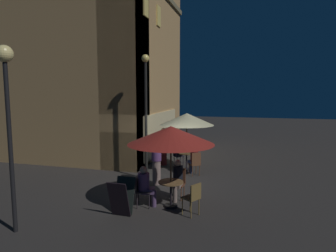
{
  "coord_description": "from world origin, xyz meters",
  "views": [
    {
      "loc": [
        -9.52,
        -2.74,
        3.33
      ],
      "look_at": [
        1.81,
        0.33,
        1.96
      ],
      "focal_mm": 30.82,
      "sensor_mm": 36.0,
      "label": 1
    }
  ],
  "objects_px": {
    "cafe_table_1": "(187,158)",
    "patio_umbrella_1": "(187,119)",
    "cafe_table_0": "(171,188)",
    "patron_seated_2": "(194,158)",
    "patio_umbrella_0": "(171,135)",
    "cafe_chair_2": "(193,196)",
    "street_lamp_near_corner": "(146,99)",
    "cafe_chair_4": "(195,162)",
    "menu_sandwich_board": "(122,197)",
    "cafe_chair_0": "(179,181)",
    "patron_seated_0": "(177,177)",
    "patron_seated_1": "(146,184)",
    "street_lamp_down_street": "(7,93)",
    "cafe_chair_3": "(178,154)",
    "patron_standing_4": "(157,161)",
    "cafe_chair_1": "(141,188)",
    "patron_standing_3": "(163,146)"
  },
  "relations": [
    {
      "from": "street_lamp_near_corner",
      "to": "cafe_table_1",
      "type": "distance_m",
      "value": 3.24
    },
    {
      "from": "patron_seated_0",
      "to": "patron_standing_4",
      "type": "height_order",
      "value": "patron_standing_4"
    },
    {
      "from": "cafe_chair_0",
      "to": "patron_standing_3",
      "type": "relative_size",
      "value": 0.55
    },
    {
      "from": "patio_umbrella_0",
      "to": "patron_seated_2",
      "type": "height_order",
      "value": "patio_umbrella_0"
    },
    {
      "from": "cafe_table_1",
      "to": "patron_seated_1",
      "type": "bearing_deg",
      "value": 175.1
    },
    {
      "from": "cafe_chair_0",
      "to": "cafe_chair_4",
      "type": "bearing_deg",
      "value": -177.6
    },
    {
      "from": "cafe_chair_3",
      "to": "patron_standing_4",
      "type": "relative_size",
      "value": 0.54
    },
    {
      "from": "cafe_table_0",
      "to": "patron_seated_1",
      "type": "relative_size",
      "value": 0.63
    },
    {
      "from": "patio_umbrella_0",
      "to": "patron_seated_1",
      "type": "distance_m",
      "value": 1.61
    },
    {
      "from": "cafe_chair_0",
      "to": "cafe_chair_2",
      "type": "xyz_separation_m",
      "value": [
        -1.21,
        -0.68,
        -0.0
      ]
    },
    {
      "from": "cafe_chair_1",
      "to": "cafe_chair_2",
      "type": "distance_m",
      "value": 1.61
    },
    {
      "from": "patio_umbrella_1",
      "to": "patron_seated_2",
      "type": "relative_size",
      "value": 1.98
    },
    {
      "from": "menu_sandwich_board",
      "to": "cafe_table_1",
      "type": "bearing_deg",
      "value": -6.81
    },
    {
      "from": "cafe_chair_1",
      "to": "patron_seated_1",
      "type": "distance_m",
      "value": 0.2
    },
    {
      "from": "street_lamp_near_corner",
      "to": "patron_seated_0",
      "type": "distance_m",
      "value": 3.39
    },
    {
      "from": "cafe_chair_4",
      "to": "patron_standing_3",
      "type": "distance_m",
      "value": 2.2
    },
    {
      "from": "cafe_chair_0",
      "to": "patron_seated_0",
      "type": "height_order",
      "value": "patron_seated_0"
    },
    {
      "from": "street_lamp_near_corner",
      "to": "patio_umbrella_1",
      "type": "relative_size",
      "value": 1.92
    },
    {
      "from": "cafe_chair_0",
      "to": "patron_seated_0",
      "type": "bearing_deg",
      "value": 0.0
    },
    {
      "from": "cafe_table_0",
      "to": "patron_seated_1",
      "type": "distance_m",
      "value": 0.75
    },
    {
      "from": "menu_sandwich_board",
      "to": "cafe_table_1",
      "type": "xyz_separation_m",
      "value": [
        4.94,
        -0.78,
        0.04
      ]
    },
    {
      "from": "cafe_chair_1",
      "to": "cafe_chair_0",
      "type": "bearing_deg",
      "value": 33.37
    },
    {
      "from": "cafe_chair_2",
      "to": "cafe_table_0",
      "type": "bearing_deg",
      "value": 0.0
    },
    {
      "from": "cafe_table_0",
      "to": "patio_umbrella_1",
      "type": "bearing_deg",
      "value": 5.04
    },
    {
      "from": "menu_sandwich_board",
      "to": "cafe_table_1",
      "type": "height_order",
      "value": "menu_sandwich_board"
    },
    {
      "from": "cafe_chair_1",
      "to": "patron_standing_3",
      "type": "height_order",
      "value": "patron_standing_3"
    },
    {
      "from": "cafe_table_0",
      "to": "patron_seated_2",
      "type": "xyz_separation_m",
      "value": [
        3.46,
        -0.06,
        0.15
      ]
    },
    {
      "from": "cafe_table_1",
      "to": "patio_umbrella_0",
      "type": "relative_size",
      "value": 0.31
    },
    {
      "from": "cafe_chair_4",
      "to": "patron_seated_2",
      "type": "height_order",
      "value": "patron_seated_2"
    },
    {
      "from": "patron_standing_3",
      "to": "cafe_chair_3",
      "type": "bearing_deg",
      "value": 95.0
    },
    {
      "from": "cafe_table_0",
      "to": "patron_seated_0",
      "type": "bearing_deg",
      "value": -4.35
    },
    {
      "from": "patio_umbrella_1",
      "to": "patron_seated_0",
      "type": "xyz_separation_m",
      "value": [
        -3.41,
        -0.4,
        -1.49
      ]
    },
    {
      "from": "street_lamp_down_street",
      "to": "cafe_chair_0",
      "type": "height_order",
      "value": "street_lamp_down_street"
    },
    {
      "from": "cafe_chair_3",
      "to": "cafe_chair_4",
      "type": "relative_size",
      "value": 0.98
    },
    {
      "from": "patio_umbrella_1",
      "to": "patron_seated_0",
      "type": "distance_m",
      "value": 3.74
    },
    {
      "from": "cafe_chair_1",
      "to": "patron_seated_1",
      "type": "height_order",
      "value": "patron_seated_1"
    },
    {
      "from": "cafe_chair_0",
      "to": "patron_standing_3",
      "type": "distance_m",
      "value": 4.25
    },
    {
      "from": "patron_standing_3",
      "to": "patio_umbrella_1",
      "type": "bearing_deg",
      "value": 63.34
    },
    {
      "from": "patio_umbrella_0",
      "to": "cafe_chair_4",
      "type": "distance_m",
      "value": 3.69
    },
    {
      "from": "cafe_chair_1",
      "to": "patron_standing_4",
      "type": "xyz_separation_m",
      "value": [
        2.11,
        0.18,
        0.32
      ]
    },
    {
      "from": "menu_sandwich_board",
      "to": "cafe_chair_2",
      "type": "distance_m",
      "value": 1.93
    },
    {
      "from": "street_lamp_down_street",
      "to": "patio_umbrella_1",
      "type": "distance_m",
      "value": 7.17
    },
    {
      "from": "cafe_chair_4",
      "to": "street_lamp_down_street",
      "type": "bearing_deg",
      "value": 113.98
    },
    {
      "from": "street_lamp_near_corner",
      "to": "patron_seated_2",
      "type": "relative_size",
      "value": 3.81
    },
    {
      "from": "patron_seated_2",
      "to": "cafe_chair_2",
      "type": "bearing_deg",
      "value": 154.08
    },
    {
      "from": "cafe_chair_2",
      "to": "patron_seated_2",
      "type": "height_order",
      "value": "patron_seated_2"
    },
    {
      "from": "patio_umbrella_0",
      "to": "cafe_chair_2",
      "type": "relative_size",
      "value": 2.75
    },
    {
      "from": "cafe_chair_4",
      "to": "cafe_chair_0",
      "type": "bearing_deg",
      "value": 142.29
    },
    {
      "from": "cafe_table_1",
      "to": "patio_umbrella_1",
      "type": "distance_m",
      "value": 1.65
    },
    {
      "from": "street_lamp_near_corner",
      "to": "cafe_chair_4",
      "type": "relative_size",
      "value": 4.99
    }
  ]
}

